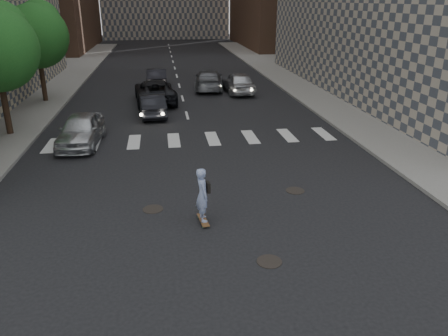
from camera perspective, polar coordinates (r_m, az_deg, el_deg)
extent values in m
plane|color=black|center=(14.27, -1.20, -7.05)|extent=(160.00, 160.00, 0.00)
cube|color=gray|center=(36.82, 17.97, 9.77)|extent=(13.00, 80.00, 0.15)
cube|color=black|center=(29.75, 17.51, 11.08)|extent=(0.30, 18.00, 4.00)
cylinder|color=#382619|center=(25.34, -26.63, 7.13)|extent=(0.32, 0.32, 2.80)
sphere|color=#194C1B|center=(25.35, -27.23, 15.83)|extent=(2.80, 2.80, 2.80)
cylinder|color=#382619|center=(32.89, -22.58, 10.54)|extent=(0.32, 0.32, 2.80)
sphere|color=#194C1B|center=(32.56, -23.32, 15.53)|extent=(4.20, 4.20, 4.20)
sphere|color=#194C1B|center=(33.04, -22.95, 17.22)|extent=(2.80, 2.80, 2.80)
cylinder|color=black|center=(12.35, 5.93, -12.05)|extent=(0.70, 0.70, 0.02)
cylinder|color=black|center=(15.26, -9.27, -5.32)|extent=(0.70, 0.70, 0.02)
cylinder|color=black|center=(16.68, 9.27, -2.93)|extent=(0.70, 0.70, 0.02)
cube|color=brown|center=(14.22, -2.74, -6.78)|extent=(0.34, 0.96, 0.02)
cylinder|color=#37B46E|center=(13.94, -2.77, -7.66)|extent=(0.04, 0.07, 0.06)
cylinder|color=#37B46E|center=(13.98, -2.10, -7.57)|extent=(0.04, 0.07, 0.06)
cylinder|color=#37B46E|center=(14.52, -3.35, -6.42)|extent=(0.04, 0.07, 0.06)
cylinder|color=#37B46E|center=(14.55, -2.70, -6.34)|extent=(0.04, 0.07, 0.06)
imported|color=#7C92B5|center=(13.82, -2.81, -3.49)|extent=(0.50, 0.69, 1.78)
cube|color=black|center=(13.82, -2.10, -2.50)|extent=(0.14, 0.30, 0.34)
imported|color=silver|center=(22.56, -18.18, 4.76)|extent=(2.10, 4.62, 1.54)
imported|color=black|center=(27.34, -9.35, 8.12)|extent=(1.80, 4.26, 1.37)
imported|color=slate|center=(35.20, -2.01, 11.42)|extent=(2.75, 5.48, 1.53)
imported|color=black|center=(31.06, -9.01, 9.89)|extent=(3.07, 5.85, 1.57)
imported|color=silver|center=(33.90, 1.83, 11.12)|extent=(2.17, 4.84, 1.62)
imported|color=black|center=(36.97, -8.76, 11.62)|extent=(1.56, 4.44, 1.46)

